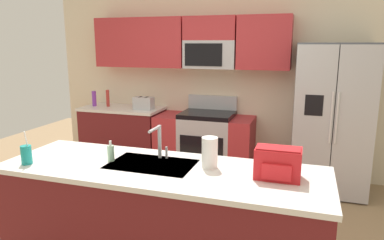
{
  "coord_description": "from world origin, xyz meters",
  "views": [
    {
      "loc": [
        1.17,
        -2.89,
        1.84
      ],
      "look_at": [
        0.04,
        0.6,
        1.05
      ],
      "focal_mm": 33.38,
      "sensor_mm": 36.0,
      "label": 1
    }
  ],
  "objects_px": {
    "soap_dispenser": "(111,153)",
    "backpack": "(278,163)",
    "refrigerator": "(332,119)",
    "toaster": "(144,103)",
    "sink_faucet": "(159,139)",
    "drink_cup_teal": "(26,155)",
    "bottle_purple": "(94,99)",
    "pepper_mill": "(108,98)",
    "paper_towel_roll": "(210,153)",
    "range_oven": "(205,144)"
  },
  "relations": [
    {
      "from": "soap_dispenser",
      "to": "backpack",
      "type": "xyz_separation_m",
      "value": [
        1.33,
        0.03,
        0.05
      ]
    },
    {
      "from": "refrigerator",
      "to": "toaster",
      "type": "relative_size",
      "value": 6.61
    },
    {
      "from": "sink_faucet",
      "to": "drink_cup_teal",
      "type": "relative_size",
      "value": 1.04
    },
    {
      "from": "refrigerator",
      "to": "drink_cup_teal",
      "type": "bearing_deg",
      "value": -134.31
    },
    {
      "from": "bottle_purple",
      "to": "backpack",
      "type": "distance_m",
      "value": 3.65
    },
    {
      "from": "refrigerator",
      "to": "bottle_purple",
      "type": "xyz_separation_m",
      "value": [
        -3.4,
        0.04,
        0.09
      ]
    },
    {
      "from": "pepper_mill",
      "to": "backpack",
      "type": "bearing_deg",
      "value": -39.41
    },
    {
      "from": "toaster",
      "to": "pepper_mill",
      "type": "bearing_deg",
      "value": 175.39
    },
    {
      "from": "drink_cup_teal",
      "to": "soap_dispenser",
      "type": "height_order",
      "value": "drink_cup_teal"
    },
    {
      "from": "paper_towel_roll",
      "to": "range_oven",
      "type": "bearing_deg",
      "value": 106.87
    },
    {
      "from": "sink_faucet",
      "to": "range_oven",
      "type": "bearing_deg",
      "value": 95.47
    },
    {
      "from": "pepper_mill",
      "to": "bottle_purple",
      "type": "bearing_deg",
      "value": -171.74
    },
    {
      "from": "backpack",
      "to": "range_oven",
      "type": "bearing_deg",
      "value": 117.8
    },
    {
      "from": "range_oven",
      "to": "drink_cup_teal",
      "type": "relative_size",
      "value": 5.02
    },
    {
      "from": "pepper_mill",
      "to": "backpack",
      "type": "height_order",
      "value": "pepper_mill"
    },
    {
      "from": "bottle_purple",
      "to": "paper_towel_roll",
      "type": "bearing_deg",
      "value": -41.43
    },
    {
      "from": "sink_faucet",
      "to": "soap_dispenser",
      "type": "xyz_separation_m",
      "value": [
        -0.35,
        -0.17,
        -0.1
      ]
    },
    {
      "from": "refrigerator",
      "to": "sink_faucet",
      "type": "relative_size",
      "value": 6.56
    },
    {
      "from": "bottle_purple",
      "to": "toaster",
      "type": "bearing_deg",
      "value": -1.25
    },
    {
      "from": "soap_dispenser",
      "to": "paper_towel_roll",
      "type": "bearing_deg",
      "value": 6.9
    },
    {
      "from": "sink_faucet",
      "to": "backpack",
      "type": "height_order",
      "value": "sink_faucet"
    },
    {
      "from": "sink_faucet",
      "to": "drink_cup_teal",
      "type": "height_order",
      "value": "sink_faucet"
    },
    {
      "from": "refrigerator",
      "to": "pepper_mill",
      "type": "relative_size",
      "value": 7.34
    },
    {
      "from": "soap_dispenser",
      "to": "paper_towel_roll",
      "type": "xyz_separation_m",
      "value": [
        0.81,
        0.1,
        0.05
      ]
    },
    {
      "from": "range_oven",
      "to": "soap_dispenser",
      "type": "height_order",
      "value": "range_oven"
    },
    {
      "from": "refrigerator",
      "to": "backpack",
      "type": "bearing_deg",
      "value": -102.39
    },
    {
      "from": "toaster",
      "to": "bottle_purple",
      "type": "bearing_deg",
      "value": 178.75
    },
    {
      "from": "range_oven",
      "to": "drink_cup_teal",
      "type": "distance_m",
      "value": 2.69
    },
    {
      "from": "soap_dispenser",
      "to": "paper_towel_roll",
      "type": "distance_m",
      "value": 0.82
    },
    {
      "from": "refrigerator",
      "to": "pepper_mill",
      "type": "xyz_separation_m",
      "value": [
        -3.18,
        0.07,
        0.1
      ]
    },
    {
      "from": "sink_faucet",
      "to": "backpack",
      "type": "relative_size",
      "value": 0.88
    },
    {
      "from": "refrigerator",
      "to": "pepper_mill",
      "type": "distance_m",
      "value": 3.18
    },
    {
      "from": "range_oven",
      "to": "soap_dispenser",
      "type": "bearing_deg",
      "value": -93.9
    },
    {
      "from": "pepper_mill",
      "to": "paper_towel_roll",
      "type": "bearing_deg",
      "value": -44.58
    },
    {
      "from": "drink_cup_teal",
      "to": "backpack",
      "type": "xyz_separation_m",
      "value": [
        1.92,
        0.3,
        0.04
      ]
    },
    {
      "from": "sink_faucet",
      "to": "paper_towel_roll",
      "type": "relative_size",
      "value": 1.17
    },
    {
      "from": "pepper_mill",
      "to": "toaster",
      "type": "bearing_deg",
      "value": -4.61
    },
    {
      "from": "drink_cup_teal",
      "to": "sink_faucet",
      "type": "bearing_deg",
      "value": 25.22
    },
    {
      "from": "refrigerator",
      "to": "paper_towel_roll",
      "type": "bearing_deg",
      "value": -115.46
    },
    {
      "from": "range_oven",
      "to": "toaster",
      "type": "height_order",
      "value": "range_oven"
    },
    {
      "from": "drink_cup_teal",
      "to": "refrigerator",
      "type": "bearing_deg",
      "value": 45.69
    },
    {
      "from": "toaster",
      "to": "pepper_mill",
      "type": "height_order",
      "value": "pepper_mill"
    },
    {
      "from": "pepper_mill",
      "to": "backpack",
      "type": "relative_size",
      "value": 0.79
    },
    {
      "from": "range_oven",
      "to": "sink_faucet",
      "type": "relative_size",
      "value": 4.82
    },
    {
      "from": "soap_dispenser",
      "to": "paper_towel_roll",
      "type": "height_order",
      "value": "paper_towel_roll"
    },
    {
      "from": "toaster",
      "to": "pepper_mill",
      "type": "xyz_separation_m",
      "value": [
        -0.62,
        0.05,
        0.04
      ]
    },
    {
      "from": "range_oven",
      "to": "paper_towel_roll",
      "type": "distance_m",
      "value": 2.33
    },
    {
      "from": "soap_dispenser",
      "to": "range_oven",
      "type": "bearing_deg",
      "value": 86.1
    },
    {
      "from": "pepper_mill",
      "to": "soap_dispenser",
      "type": "height_order",
      "value": "pepper_mill"
    },
    {
      "from": "refrigerator",
      "to": "soap_dispenser",
      "type": "distance_m",
      "value": 2.83
    }
  ]
}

